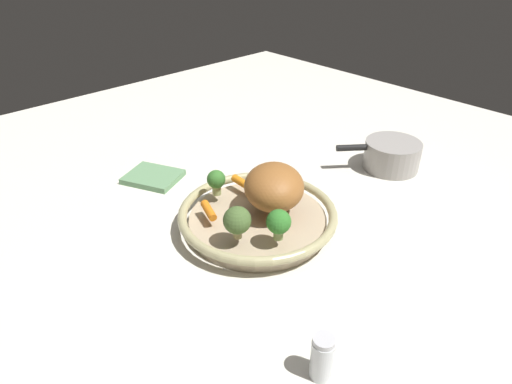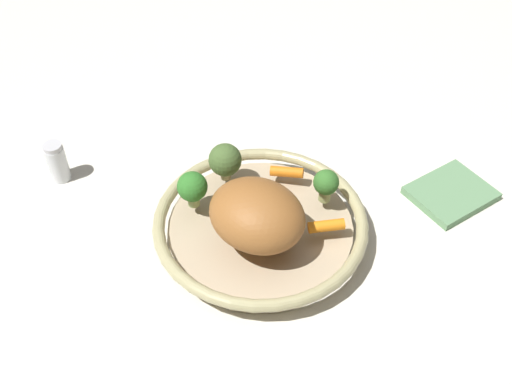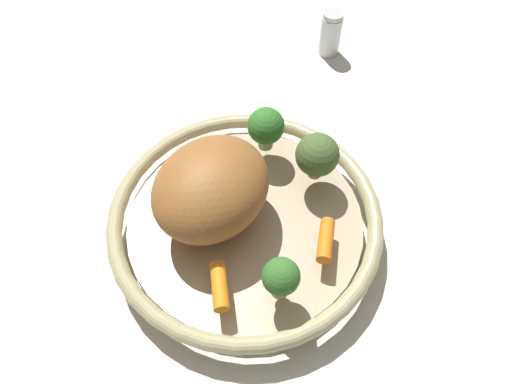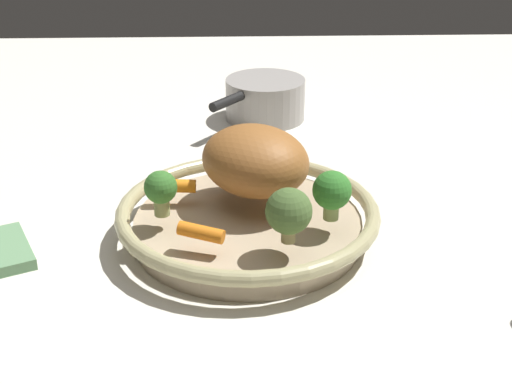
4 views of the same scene
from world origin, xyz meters
TOP-DOWN VIEW (x-y plane):
  - ground_plane at (0.00, 0.00)m, footprint 2.05×2.05m
  - serving_bowl at (0.00, 0.00)m, footprint 0.32×0.32m
  - roast_chicken_piece at (0.04, -0.01)m, footprint 0.19×0.19m
  - baby_carrot_left at (-0.08, 0.05)m, footprint 0.03×0.06m
  - baby_carrot_near_rim at (0.04, 0.09)m, footprint 0.02×0.05m
  - broccoli_floret_large at (-0.04, -0.10)m, footprint 0.05×0.05m
  - broccoli_floret_mid at (-0.02, 0.10)m, footprint 0.04×0.04m
  - broccoli_floret_edge at (-0.09, -0.04)m, footprint 0.05×0.05m
  - salt_shaker at (-0.18, -0.32)m, footprint 0.03×0.03m

SIDE VIEW (x-z plane):
  - ground_plane at x=0.00m, z-range 0.00..0.00m
  - serving_bowl at x=0.00m, z-range 0.00..0.05m
  - salt_shaker at x=-0.18m, z-range 0.00..0.07m
  - baby_carrot_left at x=-0.08m, z-range 0.05..0.07m
  - baby_carrot_near_rim at x=0.04m, z-range 0.05..0.07m
  - broccoli_floret_mid at x=-0.02m, z-range 0.05..0.11m
  - broccoli_floret_large at x=-0.04m, z-range 0.05..0.11m
  - broccoli_floret_edge at x=-0.09m, z-range 0.05..0.12m
  - roast_chicken_piece at x=0.04m, z-range 0.05..0.13m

